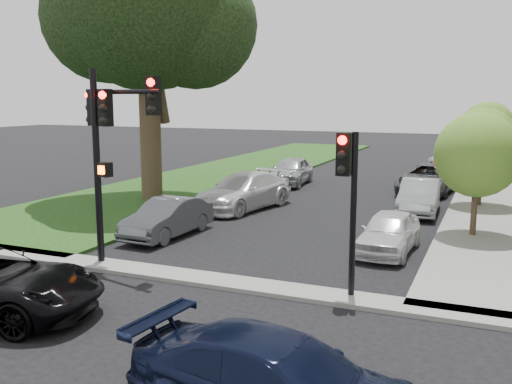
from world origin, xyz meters
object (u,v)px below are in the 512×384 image
at_px(car_parked_1, 419,197).
at_px(small_tree_b, 483,142).
at_px(small_tree_a, 477,155).
at_px(car_parked_5, 168,218).
at_px(traffic_signal_secondary, 348,184).
at_px(car_parked_0, 389,232).
at_px(traffic_signal_main, 109,132).
at_px(car_parked_2, 428,179).
at_px(car_parked_4, 450,157).
at_px(small_tree_c, 487,128).
at_px(car_parked_6, 244,191).
at_px(car_parked_7, 291,171).
at_px(car_parked_3, 442,172).

bearing_deg(car_parked_1, small_tree_b, 43.41).
bearing_deg(small_tree_a, car_parked_5, -158.05).
height_order(traffic_signal_secondary, car_parked_0, traffic_signal_secondary).
height_order(traffic_signal_main, car_parked_1, traffic_signal_main).
height_order(traffic_signal_secondary, car_parked_2, traffic_signal_secondary).
relative_size(traffic_signal_secondary, car_parked_4, 0.75).
xyz_separation_m(small_tree_b, small_tree_c, (0.00, 9.34, 0.14)).
relative_size(car_parked_1, car_parked_6, 0.80).
bearing_deg(car_parked_4, traffic_signal_main, -98.88).
relative_size(car_parked_0, car_parked_7, 0.85).
xyz_separation_m(car_parked_3, car_parked_4, (-0.14, 7.77, 0.12)).
height_order(car_parked_0, car_parked_6, car_parked_6).
distance_m(small_tree_b, car_parked_0, 9.73).
height_order(car_parked_0, car_parked_5, car_parked_5).
bearing_deg(car_parked_0, car_parked_2, 92.88).
height_order(small_tree_c, car_parked_0, small_tree_c).
bearing_deg(car_parked_4, car_parked_5, -101.88).
height_order(car_parked_1, car_parked_2, car_parked_2).
relative_size(traffic_signal_main, car_parked_6, 1.04).
bearing_deg(car_parked_5, car_parked_0, 9.71).
bearing_deg(small_tree_c, car_parked_7, -148.69).
distance_m(traffic_signal_main, car_parked_1, 13.88).
bearing_deg(car_parked_2, car_parked_6, -125.56).
height_order(car_parked_1, car_parked_6, car_parked_6).
distance_m(small_tree_b, traffic_signal_secondary, 14.09).
bearing_deg(small_tree_c, car_parked_3, -130.79).
height_order(small_tree_b, car_parked_6, small_tree_b).
bearing_deg(small_tree_a, small_tree_b, 90.00).
bearing_deg(car_parked_0, car_parked_6, 148.53).
height_order(traffic_signal_secondary, car_parked_5, traffic_signal_secondary).
relative_size(small_tree_b, traffic_signal_secondary, 1.09).
relative_size(small_tree_b, small_tree_c, 0.95).
xyz_separation_m(traffic_signal_secondary, car_parked_3, (0.41, 20.62, -2.18)).
xyz_separation_m(small_tree_b, traffic_signal_main, (-9.55, -13.80, 0.97)).
xyz_separation_m(traffic_signal_main, car_parked_4, (7.21, 28.34, -3.14)).
bearing_deg(traffic_signal_main, car_parked_0, 33.06).
bearing_deg(traffic_signal_secondary, car_parked_3, 88.86).
relative_size(traffic_signal_main, car_parked_4, 1.04).
relative_size(car_parked_4, car_parked_7, 1.21).
height_order(car_parked_0, car_parked_7, car_parked_7).
distance_m(small_tree_a, car_parked_0, 4.52).
relative_size(small_tree_a, car_parked_2, 0.83).
xyz_separation_m(small_tree_a, car_parked_3, (-2.20, 12.85, -2.25)).
distance_m(small_tree_a, small_tree_c, 15.40).
distance_m(car_parked_3, car_parked_7, 8.65).
distance_m(traffic_signal_secondary, car_parked_3, 20.74).
bearing_deg(small_tree_a, traffic_signal_main, -141.02).
bearing_deg(traffic_signal_main, small_tree_b, 55.31).
bearing_deg(traffic_signal_secondary, car_parked_1, 88.48).
distance_m(small_tree_b, car_parked_1, 4.02).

